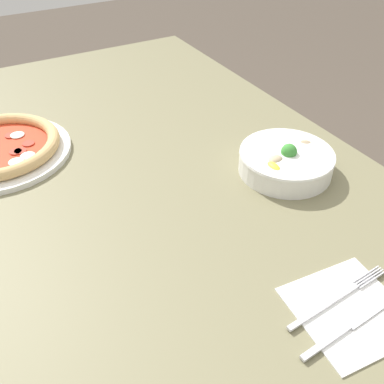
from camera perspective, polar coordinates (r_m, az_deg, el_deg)
ground_plane at (r=1.47m, az=-5.37°, el=-20.66°), size 8.00×8.00×0.00m
dining_table at (r=0.97m, az=-7.57°, el=-0.82°), size 1.35×0.92×0.74m
bowl at (r=0.89m, az=12.45°, el=4.16°), size 0.19×0.19×0.07m
napkin at (r=0.68m, az=20.21°, el=-14.60°), size 0.17×0.17×0.00m
fork at (r=0.68m, az=18.78°, el=-13.23°), size 0.02×0.20×0.00m
knife at (r=0.66m, az=20.92°, el=-15.90°), size 0.03×0.22×0.01m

